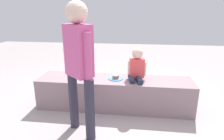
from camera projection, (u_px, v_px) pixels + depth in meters
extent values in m
plane|color=#A19695|center=(114.00, 106.00, 3.12)|extent=(12.00, 12.00, 0.00)
cube|color=gray|center=(114.00, 93.00, 3.05)|extent=(2.35, 0.52, 0.47)
cylinder|color=#222942|center=(131.00, 79.00, 2.88)|extent=(0.12, 0.26, 0.08)
cylinder|color=#222942|center=(139.00, 80.00, 2.84)|extent=(0.12, 0.26, 0.08)
cube|color=#E74B4B|center=(137.00, 68.00, 2.92)|extent=(0.23, 0.17, 0.28)
sphere|color=beige|center=(137.00, 53.00, 2.85)|extent=(0.16, 0.16, 0.16)
cylinder|color=beige|center=(129.00, 67.00, 2.95)|extent=(0.05, 0.05, 0.21)
cylinder|color=beige|center=(145.00, 69.00, 2.89)|extent=(0.05, 0.05, 0.21)
cylinder|color=#2E2B3D|center=(90.00, 110.00, 2.23)|extent=(0.11, 0.11, 0.76)
cylinder|color=#2E2B3D|center=(74.00, 100.00, 2.48)|extent=(0.11, 0.11, 0.76)
cube|color=#D05291|center=(78.00, 51.00, 2.16)|extent=(0.37, 0.36, 0.58)
sphere|color=beige|center=(76.00, 12.00, 2.04)|extent=(0.24, 0.24, 0.24)
cylinder|color=#D05291|center=(87.00, 58.00, 2.06)|extent=(0.09, 0.09, 0.55)
cylinder|color=#D05291|center=(71.00, 53.00, 2.30)|extent=(0.09, 0.09, 0.55)
cylinder|color=#4CA5D8|center=(116.00, 79.00, 2.98)|extent=(0.22, 0.22, 0.01)
cylinder|color=#916845|center=(116.00, 77.00, 2.97)|extent=(0.10, 0.10, 0.04)
cylinder|color=pink|center=(116.00, 75.00, 2.96)|extent=(0.10, 0.10, 0.01)
cube|color=silver|center=(120.00, 78.00, 2.96)|extent=(0.11, 0.04, 0.00)
cube|color=#4C99E0|center=(69.00, 84.00, 3.64)|extent=(0.21, 0.10, 0.29)
torus|color=white|center=(66.00, 77.00, 3.60)|extent=(0.08, 0.01, 0.08)
torus|color=white|center=(71.00, 77.00, 3.59)|extent=(0.08, 0.01, 0.08)
cylinder|color=black|center=(91.00, 78.00, 4.38)|extent=(0.36, 0.36, 0.04)
cylinder|color=black|center=(90.00, 55.00, 4.22)|extent=(0.11, 0.11, 1.02)
cylinder|color=silver|center=(98.00, 83.00, 3.90)|extent=(0.08, 0.08, 0.17)
cone|color=silver|center=(98.00, 78.00, 3.87)|extent=(0.07, 0.07, 0.03)
cylinder|color=white|center=(98.00, 77.00, 3.86)|extent=(0.03, 0.03, 0.02)
cylinder|color=silver|center=(147.00, 90.00, 3.54)|extent=(0.07, 0.07, 0.17)
cone|color=silver|center=(147.00, 85.00, 3.51)|extent=(0.07, 0.07, 0.03)
cylinder|color=#268C3F|center=(147.00, 84.00, 3.50)|extent=(0.03, 0.03, 0.02)
cylinder|color=red|center=(115.00, 77.00, 4.30)|extent=(0.08, 0.08, 0.10)
cube|color=black|center=(128.00, 85.00, 3.66)|extent=(0.26, 0.11, 0.24)
torus|color=black|center=(129.00, 79.00, 3.63)|extent=(0.19, 0.01, 0.19)
cube|color=brown|center=(102.00, 88.00, 3.59)|extent=(0.28, 0.15, 0.20)
torus|color=brown|center=(102.00, 83.00, 3.56)|extent=(0.21, 0.01, 0.21)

